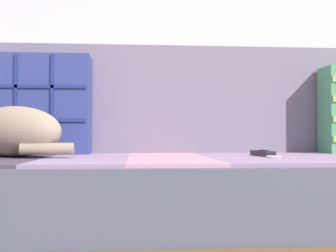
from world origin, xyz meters
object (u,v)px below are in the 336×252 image
(couch, at_px, (204,210))
(throw_pillow_quilted, at_px, (38,105))
(sleeping_cat, at_px, (9,133))
(game_remote_near, at_px, (263,154))

(couch, xyz_separation_m, throw_pillow_quilted, (-0.60, 0.22, 0.37))
(throw_pillow_quilted, distance_m, sleeping_cat, 0.26)
(couch, height_order, throw_pillow_quilted, throw_pillow_quilted)
(couch, xyz_separation_m, game_remote_near, (0.20, -0.01, 0.19))
(throw_pillow_quilted, distance_m, game_remote_near, 0.86)
(throw_pillow_quilted, height_order, game_remote_near, throw_pillow_quilted)
(game_remote_near, bearing_deg, throw_pillow_quilted, 163.76)
(couch, height_order, game_remote_near, game_remote_near)
(couch, distance_m, throw_pillow_quilted, 0.74)
(couch, height_order, sleeping_cat, sleeping_cat)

